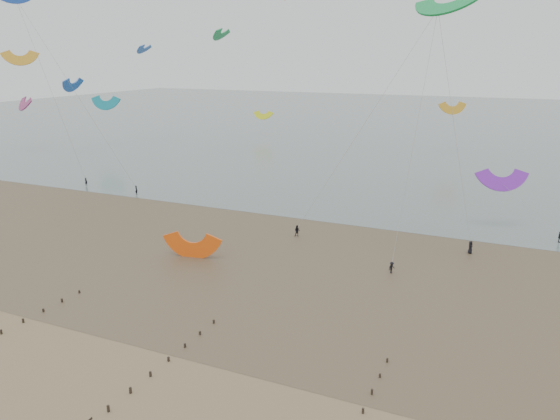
{
  "coord_description": "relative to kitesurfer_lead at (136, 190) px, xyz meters",
  "views": [
    {
      "loc": [
        30.93,
        -31.42,
        26.58
      ],
      "look_at": [
        4.28,
        28.0,
        8.0
      ],
      "focal_mm": 35.0,
      "sensor_mm": 36.0,
      "label": 1
    }
  ],
  "objects": [
    {
      "name": "ground",
      "position": [
        37.56,
        -52.14,
        -0.92
      ],
      "size": [
        500.0,
        500.0,
        0.0
      ],
      "primitive_type": "plane",
      "color": "brown",
      "rests_on": "ground"
    },
    {
      "name": "kites_airborne",
      "position": [
        21.7,
        33.42,
        20.16
      ],
      "size": [
        219.63,
        117.85,
        42.89
      ],
      "color": "purple",
      "rests_on": "ground"
    },
    {
      "name": "grounded_kite",
      "position": [
        29.12,
        -24.9,
        -0.92
      ],
      "size": [
        7.82,
        6.58,
        3.84
      ],
      "primitive_type": null,
      "rotation": [
        1.54,
        0.0,
        0.18
      ],
      "color": "#FF5710",
      "rests_on": "ground"
    },
    {
      "name": "kitesurfer_lead",
      "position": [
        0.0,
        0.0,
        0.0
      ],
      "size": [
        0.79,
        0.69,
        1.83
      ],
      "primitive_type": "imported",
      "rotation": [
        0.0,
        0.0,
        2.69
      ],
      "color": "black",
      "rests_on": "ground"
    },
    {
      "name": "sea_and_shore",
      "position": [
        33.48,
        -17.74,
        -0.91
      ],
      "size": [
        500.0,
        665.0,
        0.03
      ],
      "color": "#475654",
      "rests_on": "ground"
    },
    {
      "name": "kitesurfers",
      "position": [
        65.04,
        -4.86,
        -0.09
      ],
      "size": [
        126.15,
        24.63,
        1.82
      ],
      "color": "black",
      "rests_on": "ground"
    }
  ]
}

